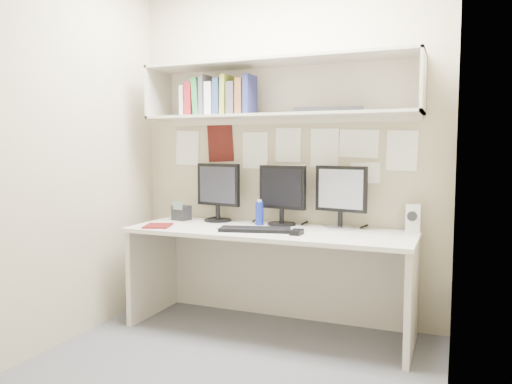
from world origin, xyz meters
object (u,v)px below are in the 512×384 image
at_px(monitor_left, 218,190).
at_px(maroon_notebook, 158,226).
at_px(monitor_right, 341,194).
at_px(desk_phone, 181,213).
at_px(speaker, 413,218).
at_px(keyboard, 255,229).
at_px(desk, 269,280).
at_px(monitor_center, 282,192).

distance_m(monitor_left, maroon_notebook, 0.56).
bearing_deg(monitor_right, desk_phone, -165.86).
bearing_deg(speaker, keyboard, -165.51).
bearing_deg(desk, monitor_center, 85.62).
relative_size(maroon_notebook, desk_phone, 1.44).
bearing_deg(maroon_notebook, speaker, -3.70).
xyz_separation_m(keyboard, speaker, (1.00, 0.37, 0.08)).
distance_m(monitor_left, monitor_right, 0.96).
bearing_deg(keyboard, speaker, 6.65).
relative_size(monitor_right, keyboard, 0.92).
relative_size(keyboard, desk_phone, 3.16).
relative_size(monitor_left, speaker, 2.36).
distance_m(monitor_right, maroon_notebook, 1.33).
xyz_separation_m(monitor_right, speaker, (0.49, 0.03, -0.15)).
xyz_separation_m(speaker, maroon_notebook, (-1.73, -0.45, -0.09)).
distance_m(monitor_left, speaker, 1.46).
bearing_deg(speaker, monitor_left, 175.51).
bearing_deg(monitor_left, monitor_center, 10.69).
xyz_separation_m(keyboard, desk_phone, (-0.74, 0.27, 0.05)).
bearing_deg(desk_phone, desk, 2.80).
xyz_separation_m(desk, speaker, (0.94, 0.25, 0.46)).
xyz_separation_m(monitor_right, desk_phone, (-1.26, -0.06, -0.18)).
bearing_deg(monitor_center, monitor_right, 10.74).
distance_m(desk, monitor_right, 0.79).
distance_m(desk, monitor_left, 0.82).
relative_size(monitor_left, monitor_center, 1.02).
distance_m(monitor_left, desk_phone, 0.35).
bearing_deg(monitor_left, desk, -12.59).
xyz_separation_m(monitor_center, monitor_right, (0.44, -0.00, 0.00)).
relative_size(monitor_right, maroon_notebook, 2.02).
xyz_separation_m(monitor_left, keyboard, (0.45, -0.34, -0.23)).
relative_size(keyboard, speaker, 2.52).
xyz_separation_m(desk, desk_phone, (-0.80, 0.16, 0.42)).
xyz_separation_m(monitor_left, desk_phone, (-0.29, -0.06, -0.19)).
relative_size(desk, keyboard, 4.17).
relative_size(monitor_center, desk_phone, 2.90).
bearing_deg(desk, monitor_left, 156.73).
bearing_deg(monitor_center, maroon_notebook, -141.98).
distance_m(speaker, maroon_notebook, 1.79).
bearing_deg(monitor_right, monitor_left, -168.78).
relative_size(desk, monitor_right, 4.52).
bearing_deg(keyboard, maroon_notebook, 172.52).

